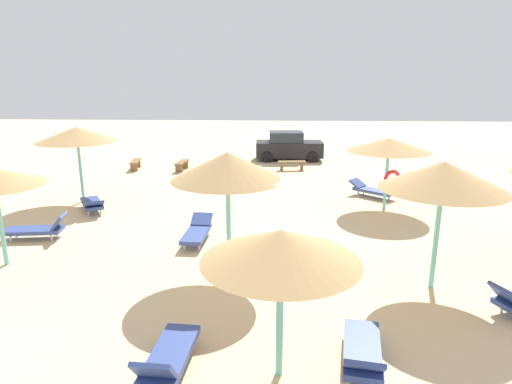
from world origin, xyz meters
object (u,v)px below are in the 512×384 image
object	(u,v)px
lounger_2	(371,190)
lounger_7	(168,357)
parasol_0	(281,246)
parasol_4	(228,167)
parasol_5	(443,176)
bench_2	(182,164)
lounger_6	(38,229)
lounger_0	(362,352)
lounger_1	(92,203)
bench_0	(135,163)
parasol_1	(77,135)
lounger_4	(197,231)
bench_1	(292,164)
parasol_2	(389,145)
parked_car	(288,146)

from	to	relation	value
lounger_2	lounger_7	world-z (taller)	lounger_7
parasol_0	parasol_4	world-z (taller)	parasol_4
parasol_5	bench_2	size ratio (longest dim) A/B	2.01
parasol_5	lounger_6	distance (m)	11.72
lounger_0	lounger_1	world-z (taller)	lounger_0
parasol_5	bench_2	distance (m)	16.02
lounger_1	bench_0	size ratio (longest dim) A/B	1.28
parasol_1	parasol_4	size ratio (longest dim) A/B	0.99
lounger_4	lounger_7	size ratio (longest dim) A/B	1.03
parasol_4	parasol_5	world-z (taller)	parasol_4
parasol_4	lounger_0	xyz separation A→B (m)	(2.71, -3.71, -2.47)
parasol_1	bench_2	distance (m)	7.22
parasol_0	bench_2	world-z (taller)	parasol_0
lounger_4	lounger_6	distance (m)	4.99
bench_1	parasol_0	bearing A→B (deg)	-92.49
parasol_1	lounger_2	world-z (taller)	parasol_1
parasol_0	lounger_1	world-z (taller)	parasol_0
lounger_2	parasol_4	bearing A→B (deg)	-124.34
bench_1	bench_0	bearing A→B (deg)	-178.60
parasol_1	bench_0	xyz separation A→B (m)	(0.08, 6.41, -2.38)
parasol_5	lounger_2	distance (m)	8.53
parasol_1	parasol_2	world-z (taller)	parasol_1
lounger_6	bench_2	bearing A→B (deg)	77.75
parasol_5	lounger_0	distance (m)	4.53
bench_1	parked_car	size ratio (longest dim) A/B	0.38
bench_0	bench_1	world-z (taller)	same
parasol_2	lounger_4	world-z (taller)	parasol_2
parasol_4	parasol_0	bearing A→B (deg)	-71.99
parasol_1	lounger_0	size ratio (longest dim) A/B	1.58
parasol_0	lounger_4	xyz separation A→B (m)	(-2.50, 6.09, -2.01)
lounger_2	lounger_6	bearing A→B (deg)	-154.24
bench_0	parked_car	size ratio (longest dim) A/B	0.38
parasol_0	parasol_5	distance (m)	4.97
lounger_4	bench_0	distance (m)	11.78
lounger_2	lounger_4	xyz separation A→B (m)	(-6.40, -5.41, -0.00)
bench_1	lounger_0	bearing A→B (deg)	-87.57
parasol_5	lounger_4	xyz separation A→B (m)	(-6.16, 2.76, -2.43)
parasol_2	lounger_6	xyz separation A→B (m)	(-11.59, -3.90, -2.11)
lounger_6	lounger_7	xyz separation A→B (m)	(5.62, -6.11, 0.00)
parasol_2	parked_car	bearing A→B (deg)	109.34
lounger_1	bench_1	distance (m)	11.05
parasol_2	lounger_1	world-z (taller)	parasol_2
lounger_1	bench_0	bearing A→B (deg)	96.21
parasol_0	lounger_4	bearing A→B (deg)	112.31
lounger_6	bench_2	xyz separation A→B (m)	(2.27, 10.44, 0.02)
parasol_1	lounger_0	bearing A→B (deg)	-46.84
lounger_0	parked_car	bearing A→B (deg)	92.41
lounger_2	bench_1	bearing A→B (deg)	120.85
parasol_4	lounger_6	xyz separation A→B (m)	(-6.22, 2.08, -2.46)
parasol_4	lounger_7	world-z (taller)	parasol_4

